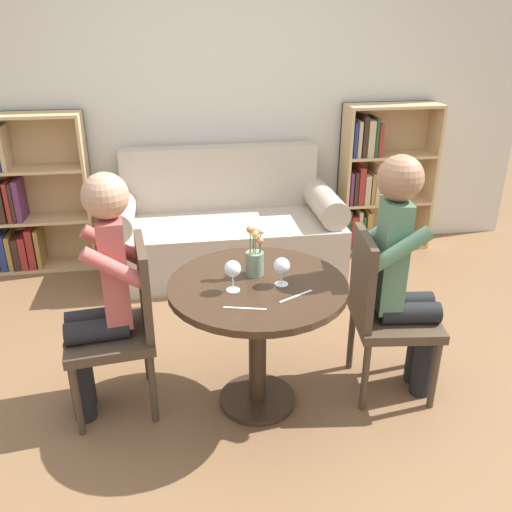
% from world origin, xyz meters
% --- Properties ---
extents(ground_plane, '(16.00, 16.00, 0.00)m').
position_xyz_m(ground_plane, '(0.00, 0.00, 0.00)').
color(ground_plane, brown).
extents(back_wall, '(5.20, 0.05, 2.70)m').
position_xyz_m(back_wall, '(0.00, 2.10, 1.35)').
color(back_wall, beige).
rests_on(back_wall, ground_plane).
extents(round_table, '(0.87, 0.87, 0.71)m').
position_xyz_m(round_table, '(0.00, 0.00, 0.55)').
color(round_table, '#382619').
rests_on(round_table, ground_plane).
extents(couch, '(1.78, 0.80, 0.92)m').
position_xyz_m(couch, '(0.00, 1.68, 0.31)').
color(couch, '#B7A893').
rests_on(couch, ground_plane).
extents(bookshelf_left, '(0.77, 0.28, 1.22)m').
position_xyz_m(bookshelf_left, '(-1.50, 1.94, 0.56)').
color(bookshelf_left, tan).
rests_on(bookshelf_left, ground_plane).
extents(bookshelf_right, '(0.77, 0.28, 1.22)m').
position_xyz_m(bookshelf_right, '(1.30, 1.94, 0.59)').
color(bookshelf_right, tan).
rests_on(bookshelf_right, ground_plane).
extents(chair_left, '(0.46, 0.46, 0.90)m').
position_xyz_m(chair_left, '(-0.66, 0.10, 0.49)').
color(chair_left, '#473828').
rests_on(chair_left, ground_plane).
extents(chair_right, '(0.47, 0.47, 0.90)m').
position_xyz_m(chair_right, '(0.66, 0.03, 0.49)').
color(chair_right, '#473828').
rests_on(chair_right, ground_plane).
extents(person_left, '(0.44, 0.37, 1.25)m').
position_xyz_m(person_left, '(-0.74, 0.08, 0.68)').
color(person_left, black).
rests_on(person_left, ground_plane).
extents(person_right, '(0.44, 0.37, 1.30)m').
position_xyz_m(person_right, '(0.74, 0.01, 0.71)').
color(person_right, black).
rests_on(person_right, ground_plane).
extents(wine_glass_left, '(0.08, 0.08, 0.15)m').
position_xyz_m(wine_glass_left, '(-0.12, -0.06, 0.81)').
color(wine_glass_left, white).
rests_on(wine_glass_left, round_table).
extents(wine_glass_right, '(0.08, 0.08, 0.14)m').
position_xyz_m(wine_glass_right, '(0.11, -0.03, 0.80)').
color(wine_glass_right, white).
rests_on(wine_glass_right, round_table).
extents(flower_vase, '(0.09, 0.09, 0.26)m').
position_xyz_m(flower_vase, '(0.00, 0.09, 0.80)').
color(flower_vase, gray).
rests_on(flower_vase, round_table).
extents(knife_left_setting, '(0.17, 0.10, 0.00)m').
position_xyz_m(knife_left_setting, '(0.15, -0.16, 0.71)').
color(knife_left_setting, silver).
rests_on(knife_left_setting, round_table).
extents(fork_left_setting, '(0.19, 0.06, 0.00)m').
position_xyz_m(fork_left_setting, '(-0.09, -0.23, 0.71)').
color(fork_left_setting, silver).
rests_on(fork_left_setting, round_table).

